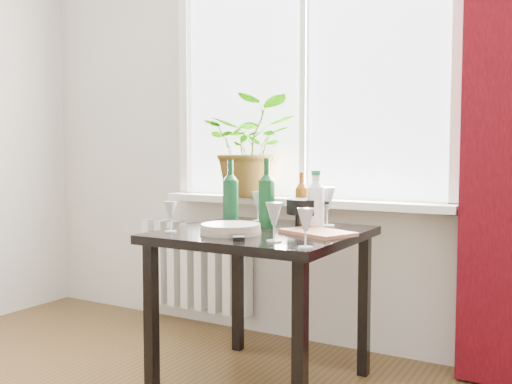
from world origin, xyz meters
The scene contains 18 objects.
window centered at (0.00, 2.22, 1.60)m, with size 1.72×0.08×1.62m.
windowsill centered at (0.00, 2.15, 0.82)m, with size 1.72×0.20×0.04m.
radiator centered at (-0.75, 2.18, 0.38)m, with size 0.80×0.10×0.55m.
table centered at (0.10, 1.55, 0.65)m, with size 0.85×0.85×0.74m.
potted_plant centered at (-0.29, 2.10, 1.13)m, with size 0.52×0.45×0.57m, color #447B21.
wine_bottle_left centered at (-0.14, 1.64, 0.90)m, with size 0.08×0.08×0.33m, color #0B3C1D, non-canonical shape.
wine_bottle_right centered at (0.05, 1.68, 0.91)m, with size 0.08×0.08×0.34m, color #0B3D18, non-canonical shape.
bottle_amber centered at (0.14, 1.87, 0.87)m, with size 0.06×0.06×0.26m, color brown, non-canonical shape.
cleaning_bottle centered at (0.30, 1.71, 0.88)m, with size 0.08×0.08×0.28m, color white, non-canonical shape.
wineglass_front_right centered at (0.30, 1.28, 0.82)m, with size 0.07×0.07×0.16m, color #B2B7C0, non-canonical shape.
wineglass_far_right centered at (0.48, 1.20, 0.82)m, with size 0.07×0.07×0.16m, color silver, non-canonical shape.
wineglass_back_center centered at (0.30, 1.84, 0.84)m, with size 0.08×0.08×0.20m, color silver, non-canonical shape.
wineglass_back_left centered at (-0.09, 1.83, 0.82)m, with size 0.07×0.07×0.16m, color silver, non-canonical shape.
wineglass_front_left centered at (-0.23, 1.29, 0.81)m, with size 0.06×0.06×0.14m, color silver, non-canonical shape.
plate_stack centered at (0.03, 1.38, 0.76)m, with size 0.27×0.27×0.04m, color #BAAA9A.
fondue_pot centered at (0.23, 1.72, 0.81)m, with size 0.21×0.18×0.14m, color black, non-canonical shape.
tv_remote centered at (0.13, 1.28, 0.75)m, with size 0.05×0.16×0.02m, color black.
cutting_board centered at (0.37, 1.56, 0.75)m, with size 0.31×0.20×0.02m, color #AF6D4F.
Camera 1 is at (1.38, -0.73, 1.10)m, focal length 40.00 mm.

